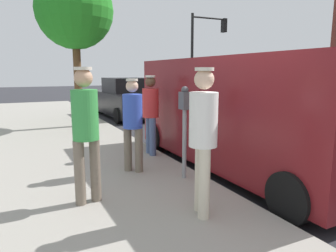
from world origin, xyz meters
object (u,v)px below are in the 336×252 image
(parked_van, at_px, (244,111))
(street_tree, at_px, (75,11))
(parking_meter_near, at_px, (185,117))
(pedestrian_in_red, at_px, (151,110))
(pedestrian_in_green, at_px, (86,126))
(pedestrian_in_blue, at_px, (133,120))
(pedestrian_in_white, at_px, (203,132))
(parked_sedan_behind, at_px, (126,99))
(traffic_light_corner, at_px, (204,44))

(parked_van, bearing_deg, street_tree, -69.00)
(parking_meter_near, bearing_deg, street_tree, -83.90)
(parking_meter_near, xyz_separation_m, pedestrian_in_red, (-0.09, -1.65, -0.07))
(pedestrian_in_green, xyz_separation_m, pedestrian_in_blue, (-1.00, -1.02, -0.12))
(parking_meter_near, relative_size, pedestrian_in_green, 0.84)
(pedestrian_in_white, bearing_deg, parked_sedan_behind, -102.83)
(parked_sedan_behind, bearing_deg, parking_meter_near, 78.24)
(pedestrian_in_blue, relative_size, traffic_light_corner, 0.31)
(pedestrian_in_blue, height_order, traffic_light_corner, traffic_light_corner)
(street_tree, bearing_deg, pedestrian_in_green, 80.75)
(pedestrian_in_white, relative_size, parked_van, 0.34)
(parked_van, relative_size, traffic_light_corner, 1.01)
(parked_sedan_behind, distance_m, street_tree, 4.49)
(pedestrian_in_red, xyz_separation_m, street_tree, (0.72, -4.26, 2.63))
(pedestrian_in_white, distance_m, parked_sedan_behind, 9.83)
(pedestrian_in_blue, relative_size, parked_sedan_behind, 0.37)
(pedestrian_in_red, height_order, pedestrian_in_green, pedestrian_in_green)
(pedestrian_in_green, distance_m, traffic_light_corner, 15.54)
(parked_van, relative_size, parked_sedan_behind, 1.18)
(pedestrian_in_red, relative_size, pedestrian_in_blue, 1.03)
(traffic_light_corner, bearing_deg, pedestrian_in_blue, 52.74)
(parking_meter_near, height_order, parked_van, parked_van)
(parking_meter_near, bearing_deg, parked_van, -166.55)
(pedestrian_in_green, xyz_separation_m, parked_van, (-3.14, -0.67, -0.04))
(parking_meter_near, bearing_deg, pedestrian_in_blue, -47.74)
(parked_van, xyz_separation_m, street_tree, (2.13, -5.55, 2.58))
(parking_meter_near, distance_m, street_tree, 6.47)
(parking_meter_near, distance_m, pedestrian_in_blue, 0.96)
(pedestrian_in_blue, distance_m, parked_sedan_behind, 7.96)
(street_tree, bearing_deg, traffic_light_corner, -145.04)
(parking_meter_near, height_order, pedestrian_in_red, pedestrian_in_red)
(parking_meter_near, bearing_deg, pedestrian_in_red, -93.14)
(parked_van, bearing_deg, pedestrian_in_blue, -9.19)
(pedestrian_in_green, bearing_deg, parked_sedan_behind, -111.40)
(traffic_light_corner, xyz_separation_m, street_tree, (8.44, 5.90, 0.22))
(parked_van, bearing_deg, pedestrian_in_red, -42.48)
(parking_meter_near, distance_m, pedestrian_in_white, 1.36)
(pedestrian_in_blue, xyz_separation_m, parked_van, (-2.14, 0.35, 0.08))
(pedestrian_in_green, xyz_separation_m, street_tree, (-1.01, -6.22, 2.54))
(parking_meter_near, relative_size, pedestrian_in_blue, 0.93)
(parked_van, xyz_separation_m, parked_sedan_behind, (-0.23, -7.94, -0.41))
(pedestrian_in_blue, xyz_separation_m, street_tree, (-0.01, -5.21, 2.66))
(pedestrian_in_white, relative_size, pedestrian_in_blue, 1.10)
(parking_meter_near, height_order, street_tree, street_tree)
(pedestrian_in_white, bearing_deg, street_tree, -88.57)
(parking_meter_near, relative_size, pedestrian_in_white, 0.85)
(parked_sedan_behind, bearing_deg, parked_van, 88.36)
(pedestrian_in_red, height_order, street_tree, street_tree)
(pedestrian_in_red, xyz_separation_m, traffic_light_corner, (-7.71, -10.16, 2.41))
(pedestrian_in_red, bearing_deg, pedestrian_in_white, 79.49)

